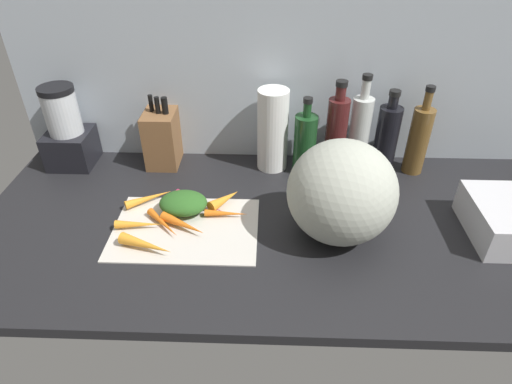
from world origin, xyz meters
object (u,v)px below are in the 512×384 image
object	(u,v)px
carrot_5	(183,224)
winter_squash	(342,192)
knife_block	(162,138)
bottle_2	(359,132)
carrot_3	(225,199)
carrot_0	(149,198)
paper_towel_roll	(274,130)
bottle_4	(418,139)
carrot_1	(199,202)
blender_appliance	(67,132)
carrot_2	(139,224)
bottle_3	(387,137)
carrot_6	(226,214)
bottle_0	(305,143)
carrot_7	(163,223)
carrot_4	(146,245)
cutting_board	(186,228)
bottle_1	(336,135)

from	to	relation	value
carrot_5	winter_squash	xyz separation A→B (cm)	(42.48, 0.43, 11.66)
knife_block	bottle_2	world-z (taller)	bottle_2
carrot_5	bottle_2	xyz separation A→B (cm)	(52.61, 35.30, 11.21)
carrot_3	carrot_0	bearing A→B (deg)	179.00
carrot_5	paper_towel_roll	xyz separation A→B (cm)	(24.85, 35.42, 11.50)
paper_towel_roll	bottle_4	distance (cm)	46.99
carrot_1	blender_appliance	size ratio (longest dim) A/B	0.64
carrot_5	carrot_2	bearing A→B (deg)	-179.69
carrot_3	bottle_3	distance (cm)	57.53
carrot_3	carrot_6	distance (cm)	6.42
carrot_2	bottle_3	xyz separation A→B (cm)	(74.33, 35.97, 9.64)
bottle_0	carrot_7	bearing A→B (deg)	-142.10
carrot_4	carrot_6	bearing A→B (deg)	36.26
carrot_1	cutting_board	bearing A→B (deg)	-103.33
bottle_1	carrot_2	bearing A→B (deg)	-150.05
carrot_2	carrot_1	bearing A→B (deg)	36.48
bottle_1	bottle_2	xyz separation A→B (cm)	(7.86, 2.42, -0.24)
winter_squash	carrot_0	bearing A→B (deg)	167.88
carrot_4	carrot_7	xyz separation A→B (cm)	(2.39, 9.72, -0.57)
carrot_2	knife_block	distance (cm)	37.62
bottle_0	bottle_1	bearing A→B (deg)	1.31
blender_appliance	bottle_4	size ratio (longest dim) A/B	0.93
bottle_1	bottle_3	size ratio (longest dim) A/B	1.14
cutting_board	winter_squash	size ratio (longest dim) A/B	1.41
paper_towel_roll	bottle_3	world-z (taller)	bottle_3
knife_block	paper_towel_roll	distance (cm)	37.86
winter_squash	bottle_4	distance (cm)	44.82
carrot_2	carrot_7	distance (cm)	6.67
carrot_0	bottle_2	distance (cm)	70.06
bottle_4	carrot_6	bearing A→B (deg)	-154.55
knife_block	carrot_5	bearing A→B (deg)	-70.87
carrot_4	carrot_5	size ratio (longest dim) A/B	1.04
carrot_0	carrot_2	world-z (taller)	carrot_0
carrot_3	bottle_1	size ratio (longest dim) A/B	0.35
winter_squash	knife_block	world-z (taller)	winter_squash
carrot_3	bottle_2	world-z (taller)	bottle_2
winter_squash	carrot_6	bearing A→B (deg)	170.65
carrot_0	paper_towel_roll	size ratio (longest dim) A/B	0.52
paper_towel_roll	bottle_0	size ratio (longest dim) A/B	1.05
carrot_4	bottle_2	bearing A→B (deg)	35.97
carrot_6	bottle_3	world-z (taller)	bottle_3
carrot_0	knife_block	size ratio (longest dim) A/B	0.59
carrot_3	carrot_5	bearing A→B (deg)	-131.39
carrot_0	carrot_6	xyz separation A→B (cm)	(23.98, -6.70, -0.26)
bottle_2	carrot_2	bearing A→B (deg)	-151.46
carrot_0	bottle_3	size ratio (longest dim) A/B	0.52
winter_squash	bottle_1	bearing A→B (deg)	85.99
bottle_0	bottle_1	distance (cm)	10.23
carrot_0	carrot_4	bearing A→B (deg)	-78.37
bottle_0	bottle_4	bearing A→B (deg)	2.53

